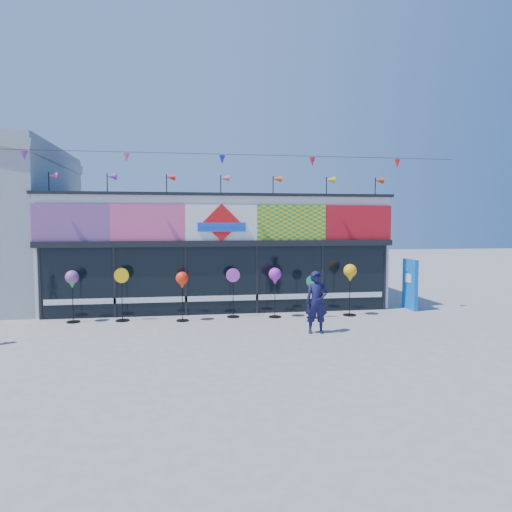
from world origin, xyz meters
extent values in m
plane|color=slate|center=(0.00, 0.00, 0.00)|extent=(80.00, 80.00, 0.00)
cube|color=white|center=(0.00, 6.00, 2.00)|extent=(12.00, 5.00, 4.00)
cube|color=black|center=(0.00, 3.44, 1.15)|extent=(11.60, 0.12, 2.30)
cube|color=black|center=(0.00, 3.40, 2.40)|extent=(12.00, 0.30, 0.20)
cube|color=white|center=(0.00, 3.41, 0.55)|extent=(11.40, 0.10, 0.18)
cube|color=black|center=(0.00, 6.00, 4.05)|extent=(12.20, 5.20, 0.10)
cube|color=black|center=(-5.80, 3.43, 1.15)|extent=(0.08, 0.14, 2.30)
cube|color=black|center=(-3.50, 3.43, 1.15)|extent=(0.08, 0.14, 2.30)
cube|color=black|center=(-1.20, 3.43, 1.15)|extent=(0.08, 0.14, 2.30)
cube|color=black|center=(1.20, 3.43, 1.15)|extent=(0.08, 0.14, 2.30)
cube|color=black|center=(3.50, 3.43, 1.15)|extent=(0.08, 0.14, 2.30)
cube|color=black|center=(5.80, 3.43, 1.15)|extent=(0.08, 0.14, 2.30)
cube|color=red|center=(-4.80, 3.42, 3.10)|extent=(2.40, 0.08, 1.20)
cube|color=#E94D81|center=(-2.40, 3.42, 3.10)|extent=(2.40, 0.08, 1.20)
cube|color=white|center=(0.00, 3.42, 3.10)|extent=(2.40, 0.08, 1.20)
cube|color=yellow|center=(2.40, 3.42, 3.10)|extent=(2.40, 0.08, 1.20)
cube|color=red|center=(4.80, 3.42, 3.10)|extent=(2.40, 0.08, 1.20)
cube|color=red|center=(0.00, 3.36, 3.10)|extent=(1.27, 0.06, 1.27)
cube|color=blue|center=(0.00, 3.34, 2.95)|extent=(1.60, 0.05, 0.30)
cube|color=#E54CB2|center=(-3.92, 3.48, 1.02)|extent=(0.78, 0.03, 0.78)
cube|color=blue|center=(-2.35, 3.48, 1.19)|extent=(0.92, 0.03, 0.92)
cube|color=#D3469B|center=(-0.78, 3.48, 1.56)|extent=(0.78, 0.03, 0.78)
cube|color=#E94A0C|center=(0.78, 3.48, 1.06)|extent=(0.92, 0.03, 0.92)
cube|color=green|center=(2.35, 3.48, 1.31)|extent=(0.78, 0.03, 0.78)
cube|color=green|center=(3.92, 3.48, 1.40)|extent=(0.92, 0.03, 0.92)
cylinder|color=black|center=(-5.50, 3.65, 4.35)|extent=(0.03, 0.03, 0.70)
cone|color=#D1456C|center=(-5.36, 3.65, 4.60)|extent=(0.30, 0.22, 0.22)
cylinder|color=black|center=(-3.70, 3.65, 4.35)|extent=(0.03, 0.03, 0.70)
cone|color=purple|center=(-3.56, 3.65, 4.60)|extent=(0.30, 0.22, 0.22)
cylinder|color=black|center=(-1.80, 3.65, 4.35)|extent=(0.03, 0.03, 0.70)
cone|color=red|center=(-1.66, 3.65, 4.60)|extent=(0.30, 0.22, 0.22)
cylinder|color=black|center=(0.00, 3.65, 4.35)|extent=(0.03, 0.03, 0.70)
cone|color=#D4466F|center=(0.14, 3.65, 4.60)|extent=(0.30, 0.22, 0.22)
cylinder|color=black|center=(1.80, 3.65, 4.35)|extent=(0.03, 0.03, 0.70)
cone|color=#E6500C|center=(1.94, 3.65, 4.60)|extent=(0.30, 0.22, 0.22)
cylinder|color=black|center=(3.70, 3.65, 4.35)|extent=(0.03, 0.03, 0.70)
cone|color=yellow|center=(3.84, 3.65, 4.60)|extent=(0.30, 0.22, 0.22)
cylinder|color=black|center=(5.50, 3.65, 4.35)|extent=(0.03, 0.03, 0.70)
cone|color=red|center=(5.64, 3.65, 4.60)|extent=(0.30, 0.22, 0.22)
cylinder|color=black|center=(0.00, 3.00, 5.30)|extent=(16.00, 0.01, 0.01)
cone|color=purple|center=(-6.00, 3.00, 5.12)|extent=(0.20, 0.20, 0.28)
cone|color=#EC4E77|center=(-3.00, 3.00, 5.12)|extent=(0.20, 0.20, 0.28)
cone|color=#171CC5|center=(0.00, 3.00, 5.12)|extent=(0.20, 0.20, 0.28)
cone|color=red|center=(3.00, 3.00, 5.12)|extent=(0.20, 0.20, 0.28)
cone|color=red|center=(6.00, 3.00, 5.12)|extent=(0.20, 0.20, 0.28)
cube|color=blue|center=(6.73, 3.31, 0.90)|extent=(0.15, 0.90, 1.80)
cube|color=white|center=(6.66, 3.31, 1.12)|extent=(0.04, 0.40, 0.31)
cylinder|color=black|center=(-4.67, 2.81, 0.02)|extent=(0.41, 0.41, 0.03)
cylinder|color=black|center=(-4.67, 2.81, 0.70)|extent=(0.02, 0.02, 1.34)
sphere|color=green|center=(-4.67, 2.81, 1.42)|extent=(0.41, 0.41, 0.41)
cone|color=green|center=(-4.67, 2.81, 1.16)|extent=(0.21, 0.21, 0.18)
cylinder|color=black|center=(-3.19, 2.79, 0.02)|extent=(0.43, 0.43, 0.03)
cylinder|color=black|center=(-3.19, 2.79, 0.73)|extent=(0.03, 0.03, 1.39)
cylinder|color=gold|center=(-3.19, 2.79, 1.44)|extent=(0.47, 0.13, 0.47)
cylinder|color=black|center=(-1.31, 2.50, 0.01)|extent=(0.39, 0.39, 0.03)
cylinder|color=black|center=(-1.31, 2.50, 0.67)|extent=(0.02, 0.02, 1.28)
sphere|color=#FF2E0D|center=(-1.31, 2.50, 1.36)|extent=(0.39, 0.39, 0.39)
cone|color=#FF2E0D|center=(-1.31, 2.50, 1.12)|extent=(0.20, 0.20, 0.18)
cylinder|color=black|center=(0.33, 2.86, 0.02)|extent=(0.41, 0.41, 0.03)
cylinder|color=black|center=(0.33, 2.86, 0.70)|extent=(0.02, 0.02, 1.33)
cylinder|color=#E84DCD|center=(0.33, 2.86, 1.38)|extent=(0.45, 0.09, 0.45)
cylinder|color=black|center=(1.68, 2.63, 0.02)|extent=(0.41, 0.41, 0.03)
cylinder|color=black|center=(1.68, 2.63, 0.70)|extent=(0.02, 0.02, 1.34)
sphere|color=#B025AF|center=(1.68, 2.63, 1.43)|extent=(0.41, 0.41, 0.41)
cone|color=#B025AF|center=(1.68, 2.63, 1.17)|extent=(0.21, 0.21, 0.19)
cylinder|color=black|center=(2.85, 2.34, 0.01)|extent=(0.36, 0.36, 0.03)
cylinder|color=black|center=(2.85, 2.34, 0.60)|extent=(0.02, 0.02, 1.16)
cylinder|color=#17965B|center=(2.85, 2.34, 1.20)|extent=(0.39, 0.11, 0.39)
cylinder|color=black|center=(4.20, 2.55, 0.02)|extent=(0.44, 0.44, 0.03)
cylinder|color=black|center=(4.20, 2.55, 0.74)|extent=(0.03, 0.03, 1.42)
sphere|color=#FAAC0D|center=(4.20, 2.55, 1.51)|extent=(0.44, 0.44, 0.44)
cone|color=#FAAC0D|center=(4.20, 2.55, 1.23)|extent=(0.22, 0.22, 0.20)
imported|color=#121136|center=(2.41, 0.32, 0.87)|extent=(0.66, 0.45, 1.75)
camera|label=1|loc=(-1.15, -11.87, 3.05)|focal=32.00mm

